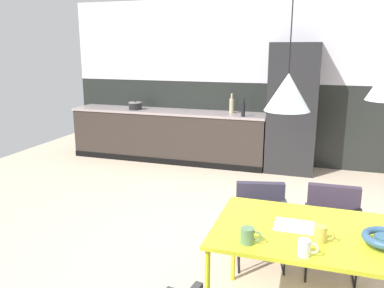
% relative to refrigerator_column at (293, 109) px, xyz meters
% --- Properties ---
extents(ground_plane, '(9.22, 9.22, 0.00)m').
position_rel_refrigerator_column_xyz_m(ground_plane, '(-0.47, -3.08, -1.02)').
color(ground_plane, beige).
extents(back_wall_splashback_dark, '(7.09, 0.12, 1.39)m').
position_rel_refrigerator_column_xyz_m(back_wall_splashback_dark, '(-0.47, 0.36, -0.33)').
color(back_wall_splashback_dark, black).
rests_on(back_wall_splashback_dark, ground).
extents(back_wall_panel_upper, '(7.09, 0.12, 1.39)m').
position_rel_refrigerator_column_xyz_m(back_wall_panel_upper, '(-0.47, 0.36, 1.06)').
color(back_wall_panel_upper, silver).
rests_on(back_wall_panel_upper, back_wall_splashback_dark).
extents(kitchen_counter, '(3.50, 0.63, 0.90)m').
position_rel_refrigerator_column_xyz_m(kitchen_counter, '(-2.14, -0.00, -0.58)').
color(kitchen_counter, '#302924').
rests_on(kitchen_counter, ground).
extents(refrigerator_column, '(0.76, 0.60, 2.05)m').
position_rel_refrigerator_column_xyz_m(refrigerator_column, '(0.00, 0.00, 0.00)').
color(refrigerator_column, '#232326').
rests_on(refrigerator_column, ground).
extents(dining_table, '(1.51, 0.90, 0.75)m').
position_rel_refrigerator_column_xyz_m(dining_table, '(0.51, -3.80, -0.32)').
color(dining_table, yellow).
rests_on(dining_table, ground).
extents(armchair_by_stool, '(0.50, 0.48, 0.76)m').
position_rel_refrigerator_column_xyz_m(armchair_by_stool, '(0.59, -2.96, -0.53)').
color(armchair_by_stool, '#353339').
rests_on(armchair_by_stool, ground).
extents(armchair_far_side, '(0.57, 0.56, 0.72)m').
position_rel_refrigerator_column_xyz_m(armchair_far_side, '(-0.04, -2.97, -0.55)').
color(armchair_far_side, '#353339').
rests_on(armchair_far_side, ground).
extents(open_book, '(0.27, 0.22, 0.02)m').
position_rel_refrigerator_column_xyz_m(open_book, '(0.30, -3.78, -0.27)').
color(open_book, white).
rests_on(open_book, dining_table).
extents(mug_short_terracotta, '(0.12, 0.08, 0.11)m').
position_rel_refrigerator_column_xyz_m(mug_short_terracotta, '(0.38, -4.18, -0.22)').
color(mug_short_terracotta, white).
rests_on(mug_short_terracotta, dining_table).
extents(mug_white_ceramic, '(0.13, 0.08, 0.11)m').
position_rel_refrigerator_column_xyz_m(mug_white_ceramic, '(0.47, -3.96, -0.22)').
color(mug_white_ceramic, gold).
rests_on(mug_white_ceramic, dining_table).
extents(mug_wide_latte, '(0.14, 0.09, 0.10)m').
position_rel_refrigerator_column_xyz_m(mug_wide_latte, '(0.03, -4.12, -0.22)').
color(mug_wide_latte, '#5B8456').
rests_on(mug_wide_latte, dining_table).
extents(cooking_pot, '(0.24, 0.24, 0.16)m').
position_rel_refrigerator_column_xyz_m(cooking_pot, '(-2.72, -0.08, -0.06)').
color(cooking_pot, black).
rests_on(cooking_pot, kitchen_counter).
extents(bottle_oil_tall, '(0.08, 0.08, 0.33)m').
position_rel_refrigerator_column_xyz_m(bottle_oil_tall, '(-1.01, 0.08, 0.00)').
color(bottle_oil_tall, tan).
rests_on(bottle_oil_tall, kitchen_counter).
extents(bottle_spice_small, '(0.06, 0.06, 0.29)m').
position_rel_refrigerator_column_xyz_m(bottle_spice_small, '(-0.75, -0.21, -0.01)').
color(bottle_spice_small, black).
rests_on(bottle_spice_small, kitchen_counter).
extents(pendant_lamp_over_table_near, '(0.30, 0.30, 1.15)m').
position_rel_refrigerator_column_xyz_m(pendant_lamp_over_table_near, '(0.20, -3.82, 0.67)').
color(pendant_lamp_over_table_near, black).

